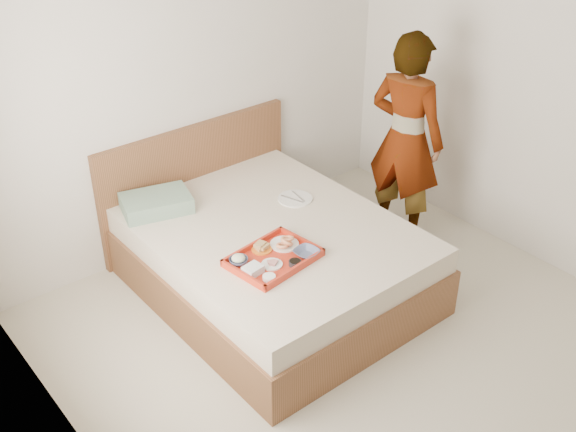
% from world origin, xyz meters
% --- Properties ---
extents(ground, '(3.50, 4.00, 0.01)m').
position_xyz_m(ground, '(0.00, 0.00, 0.00)').
color(ground, beige).
rests_on(ground, ground).
extents(wall_back, '(3.50, 0.01, 2.60)m').
position_xyz_m(wall_back, '(0.00, 2.00, 1.30)').
color(wall_back, silver).
rests_on(wall_back, ground).
extents(wall_left, '(0.01, 4.00, 2.60)m').
position_xyz_m(wall_left, '(-1.75, 0.00, 1.30)').
color(wall_left, silver).
rests_on(wall_left, ground).
extents(bed, '(1.65, 2.00, 0.53)m').
position_xyz_m(bed, '(-0.08, 1.00, 0.27)').
color(bed, brown).
rests_on(bed, ground).
extents(headboard, '(1.65, 0.06, 0.95)m').
position_xyz_m(headboard, '(-0.08, 1.97, 0.47)').
color(headboard, brown).
rests_on(headboard, ground).
extents(pillow, '(0.54, 0.44, 0.11)m').
position_xyz_m(pillow, '(-0.58, 1.71, 0.59)').
color(pillow, '#85A386').
rests_on(pillow, bed).
extents(tray, '(0.59, 0.47, 0.05)m').
position_xyz_m(tray, '(-0.32, 0.69, 0.55)').
color(tray, red).
rests_on(tray, bed).
extents(prawn_plate, '(0.21, 0.21, 0.01)m').
position_xyz_m(prawn_plate, '(-0.17, 0.77, 0.55)').
color(prawn_plate, white).
rests_on(prawn_plate, tray).
extents(navy_bowl_big, '(0.17, 0.17, 0.04)m').
position_xyz_m(navy_bowl_big, '(-0.13, 0.59, 0.56)').
color(navy_bowl_big, '#192051').
rests_on(navy_bowl_big, tray).
extents(sauce_dish, '(0.09, 0.09, 0.03)m').
position_xyz_m(sauce_dish, '(-0.26, 0.55, 0.56)').
color(sauce_dish, black).
rests_on(sauce_dish, tray).
extents(meat_plate, '(0.15, 0.15, 0.01)m').
position_xyz_m(meat_plate, '(-0.37, 0.64, 0.55)').
color(meat_plate, white).
rests_on(meat_plate, tray).
extents(bread_plate, '(0.15, 0.15, 0.01)m').
position_xyz_m(bread_plate, '(-0.32, 0.81, 0.55)').
color(bread_plate, orange).
rests_on(bread_plate, tray).
extents(salad_bowl, '(0.14, 0.14, 0.04)m').
position_xyz_m(salad_bowl, '(-0.52, 0.79, 0.56)').
color(salad_bowl, '#192051').
rests_on(salad_bowl, tray).
extents(plastic_tub, '(0.13, 0.11, 0.05)m').
position_xyz_m(plastic_tub, '(-0.51, 0.65, 0.57)').
color(plastic_tub, silver).
rests_on(plastic_tub, tray).
extents(cheese_round, '(0.09, 0.09, 0.03)m').
position_xyz_m(cheese_round, '(-0.48, 0.53, 0.56)').
color(cheese_round, white).
rests_on(cheese_round, tray).
extents(dinner_plate, '(0.25, 0.25, 0.01)m').
position_xyz_m(dinner_plate, '(0.28, 1.20, 0.54)').
color(dinner_plate, white).
rests_on(dinner_plate, bed).
extents(person, '(0.53, 0.68, 1.67)m').
position_xyz_m(person, '(1.17, 0.96, 0.83)').
color(person, beige).
rests_on(person, ground).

